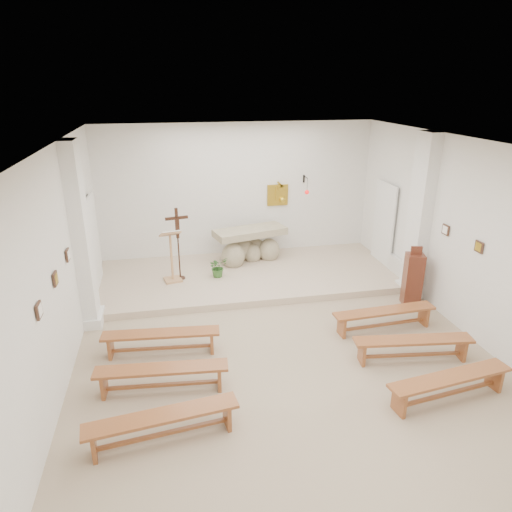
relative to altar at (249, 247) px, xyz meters
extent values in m
cube|color=tan|center=(-0.17, -4.29, -0.50)|extent=(7.00, 10.00, 0.00)
cube|color=white|center=(-3.66, -4.29, 1.25)|extent=(0.02, 10.00, 3.50)
cube|color=white|center=(3.32, -4.29, 1.25)|extent=(0.02, 10.00, 3.50)
cube|color=white|center=(-0.17, 0.70, 1.25)|extent=(7.00, 0.02, 3.50)
cube|color=silver|center=(-0.17, -4.29, 2.99)|extent=(7.00, 10.00, 0.02)
cube|color=#BCA890|center=(-0.17, -0.79, -0.43)|extent=(6.98, 3.00, 0.15)
cube|color=white|center=(-3.54, -2.29, 1.25)|extent=(0.26, 0.55, 3.50)
cube|color=white|center=(3.20, -2.29, 1.25)|extent=(0.26, 0.55, 3.50)
cube|color=gold|center=(0.88, 0.67, 1.15)|extent=(0.55, 0.04, 0.55)
cube|color=black|center=(1.58, 0.68, 1.55)|extent=(0.04, 0.02, 0.20)
cylinder|color=black|center=(1.58, 0.53, 1.62)|extent=(0.02, 0.30, 0.02)
cylinder|color=black|center=(1.58, 0.38, 1.45)|extent=(0.01, 0.01, 0.34)
sphere|color=red|center=(1.58, 0.38, 1.26)|extent=(0.11, 0.11, 0.11)
cube|color=#42291D|center=(-3.64, -5.09, 1.22)|extent=(0.03, 0.20, 0.20)
cube|color=#42291D|center=(-3.64, -4.09, 1.22)|extent=(0.03, 0.20, 0.20)
cube|color=#42291D|center=(-3.64, -3.09, 1.22)|extent=(0.03, 0.20, 0.20)
cube|color=#42291D|center=(3.30, -4.09, 1.22)|extent=(0.03, 0.20, 0.20)
cube|color=#42291D|center=(3.30, -3.09, 1.22)|extent=(0.03, 0.20, 0.20)
cube|color=silver|center=(-3.60, -1.59, -0.23)|extent=(0.10, 0.85, 0.52)
cube|color=silver|center=(3.26, -1.59, -0.23)|extent=(0.10, 0.85, 0.52)
ellipsoid|color=tan|center=(-0.46, -0.27, -0.11)|extent=(0.58, 0.49, 0.66)
ellipsoid|color=tan|center=(0.52, 0.01, -0.12)|extent=(0.54, 0.46, 0.62)
ellipsoid|color=tan|center=(-0.16, 0.14, -0.09)|extent=(0.62, 0.53, 0.58)
ellipsoid|color=tan|center=(0.22, 0.21, -0.14)|extent=(0.50, 0.43, 0.54)
ellipsoid|color=tan|center=(0.08, -0.03, -0.17)|extent=(0.43, 0.36, 0.50)
cube|color=tan|center=(0.02, 0.00, 0.40)|extent=(1.90, 1.12, 0.17)
cube|color=tan|center=(-1.95, -0.89, -0.33)|extent=(0.44, 0.44, 0.04)
cylinder|color=tan|center=(-1.95, -0.89, 0.18)|extent=(0.05, 0.05, 1.07)
cube|color=tan|center=(-1.94, -0.92, 0.77)|extent=(0.50, 0.40, 0.17)
cube|color=white|center=(-1.94, -0.96, 0.82)|extent=(0.43, 0.33, 0.14)
cylinder|color=#321D10|center=(-1.78, -0.82, -0.34)|extent=(0.22, 0.22, 0.03)
cylinder|color=#321D10|center=(-1.78, -0.82, 0.15)|extent=(0.03, 0.03, 1.01)
cube|color=#321D10|center=(-1.78, -0.82, 0.98)|extent=(0.07, 0.06, 0.69)
cube|color=#321D10|center=(-1.78, -0.82, 1.10)|extent=(0.51, 0.13, 0.06)
cube|color=#321D10|center=(-1.77, -0.84, 0.95)|extent=(0.10, 0.05, 0.29)
imported|color=#326327|center=(-0.90, -0.86, -0.12)|extent=(0.54, 0.51, 0.47)
cube|color=#5C2C1A|center=(2.93, -2.78, 0.06)|extent=(0.42, 0.42, 1.12)
cube|color=#5C2C1A|center=(2.93, -2.78, 0.70)|extent=(0.23, 0.11, 0.18)
cube|color=brown|center=(-2.22, -3.67, -0.11)|extent=(2.01, 0.50, 0.05)
cube|color=brown|center=(-3.08, -3.59, -0.31)|extent=(0.08, 0.29, 0.38)
cube|color=brown|center=(-1.37, -3.75, -0.31)|extent=(0.08, 0.29, 0.38)
cube|color=brown|center=(-2.22, -3.67, -0.40)|extent=(1.67, 0.21, 0.05)
cube|color=brown|center=(1.89, -3.67, -0.11)|extent=(2.00, 0.42, 0.05)
cube|color=brown|center=(1.03, -3.71, -0.31)|extent=(0.07, 0.29, 0.38)
cube|color=brown|center=(2.74, -3.63, -0.31)|extent=(0.07, 0.29, 0.38)
cube|color=brown|center=(1.89, -3.67, -0.40)|extent=(1.67, 0.14, 0.05)
cube|color=brown|center=(-2.22, -4.72, -0.11)|extent=(2.01, 0.49, 0.05)
cube|color=brown|center=(-3.08, -4.64, -0.31)|extent=(0.08, 0.29, 0.38)
cube|color=brown|center=(-1.37, -4.79, -0.31)|extent=(0.08, 0.29, 0.38)
cube|color=brown|center=(-2.22, -4.72, -0.40)|extent=(1.67, 0.20, 0.05)
cube|color=brown|center=(1.89, -4.72, -0.11)|extent=(2.01, 0.56, 0.05)
cube|color=brown|center=(1.03, -4.61, -0.31)|extent=(0.09, 0.29, 0.38)
cube|color=brown|center=(2.74, -4.82, -0.31)|extent=(0.09, 0.29, 0.38)
cube|color=brown|center=(1.89, -4.72, -0.40)|extent=(1.66, 0.26, 0.05)
cube|color=brown|center=(-2.22, -5.76, -0.11)|extent=(2.01, 0.57, 0.05)
cube|color=brown|center=(-3.07, -5.87, -0.31)|extent=(0.09, 0.29, 0.38)
cube|color=brown|center=(-1.37, -5.65, -0.31)|extent=(0.09, 0.29, 0.38)
cube|color=brown|center=(-2.22, -5.76, -0.40)|extent=(1.66, 0.27, 0.05)
cube|color=brown|center=(1.89, -5.76, -0.11)|extent=(2.01, 0.58, 0.05)
cube|color=brown|center=(1.04, -5.88, -0.31)|extent=(0.09, 0.29, 0.38)
cube|color=brown|center=(2.73, -5.64, -0.31)|extent=(0.09, 0.29, 0.38)
cube|color=brown|center=(1.89, -5.76, -0.40)|extent=(1.66, 0.28, 0.05)
camera|label=1|loc=(-1.98, -10.63, 3.89)|focal=32.00mm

